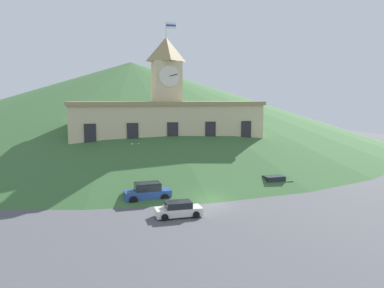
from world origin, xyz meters
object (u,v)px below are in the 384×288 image
(car_blue_van, at_px, (148,193))
(street_lamp_far_right, at_px, (135,153))
(street_lamp_left, at_px, (212,150))
(car_green_wagon, at_px, (274,182))
(car_white_taxi, at_px, (178,210))
(car_silver_hatch, at_px, (192,176))

(car_blue_van, bearing_deg, street_lamp_far_right, -93.12)
(street_lamp_far_right, relative_size, street_lamp_left, 1.02)
(street_lamp_left, height_order, car_green_wagon, street_lamp_left)
(street_lamp_left, xyz_separation_m, car_green_wagon, (4.44, -11.58, -2.85))
(car_blue_van, bearing_deg, car_white_taxi, 106.07)
(car_white_taxi, height_order, car_silver_hatch, same)
(street_lamp_far_right, bearing_deg, car_green_wagon, -35.68)
(car_silver_hatch, bearing_deg, street_lamp_far_right, 142.35)
(car_green_wagon, xyz_separation_m, car_silver_hatch, (-8.88, 6.95, -0.03))
(street_lamp_far_right, bearing_deg, car_blue_van, -92.07)
(street_lamp_far_right, distance_m, car_silver_hatch, 9.09)
(car_white_taxi, relative_size, car_blue_van, 0.88)
(street_lamp_left, relative_size, car_silver_hatch, 1.21)
(street_lamp_far_right, xyz_separation_m, car_blue_van, (-0.48, -13.34, -2.66))
(street_lamp_far_right, distance_m, car_blue_van, 13.61)
(street_lamp_left, bearing_deg, car_silver_hatch, -133.78)
(car_green_wagon, bearing_deg, street_lamp_far_right, -37.30)
(car_white_taxi, distance_m, car_silver_hatch, 16.12)
(car_silver_hatch, xyz_separation_m, car_blue_van, (-7.73, -8.71, 0.27))
(street_lamp_left, bearing_deg, car_green_wagon, -69.02)
(street_lamp_left, height_order, car_blue_van, street_lamp_left)
(street_lamp_left, height_order, car_white_taxi, street_lamp_left)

